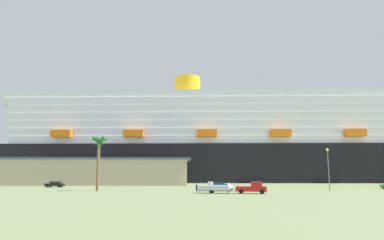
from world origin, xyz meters
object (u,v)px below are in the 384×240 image
pickup_truck (252,188)px  palm_tree (99,148)px  street_lamp (328,164)px  parked_car_black_coupe (55,184)px  parked_car_blue_suv (220,184)px  cruise_ship (275,145)px  small_boat_on_trailer (217,188)px

pickup_truck → palm_tree: bearing=164.6°
street_lamp → parked_car_black_coupe: (-67.64, 14.75, -5.00)m
palm_tree → parked_car_blue_suv: (26.80, 18.56, -8.39)m
cruise_ship → small_boat_on_trailer: cruise_ship is taller
small_boat_on_trailer → street_lamp: bearing=24.0°
small_boat_on_trailer → street_lamp: street_lamp is taller
small_boat_on_trailer → parked_car_blue_suv: (1.20, 26.47, -0.13)m
palm_tree → parked_car_blue_suv: palm_tree is taller
small_boat_on_trailer → parked_car_black_coupe: 50.20m
small_boat_on_trailer → parked_car_blue_suv: size_ratio=1.84×
pickup_truck → parked_car_black_coupe: (-49.60, 26.58, -0.21)m
pickup_truck → small_boat_on_trailer: bearing=171.9°
cruise_ship → palm_tree: 94.66m
pickup_truck → parked_car_black_coupe: size_ratio=1.20×
cruise_ship → street_lamp: cruise_ship is taller
street_lamp → small_boat_on_trailer: bearing=-156.0°
cruise_ship → parked_car_blue_suv: size_ratio=65.75×
parked_car_black_coupe → parked_car_blue_suv: (44.35, 0.80, -0.00)m
palm_tree → street_lamp: bearing=3.4°
street_lamp → parked_car_black_coupe: street_lamp is taller
palm_tree → parked_car_black_coupe: 26.33m
palm_tree → small_boat_on_trailer: bearing=-17.2°
cruise_ship → small_boat_on_trailer: 91.50m
small_boat_on_trailer → parked_car_black_coupe: (-43.15, 25.67, -0.12)m
pickup_truck → parked_car_blue_suv: (-5.25, 27.38, -0.21)m
small_boat_on_trailer → street_lamp: (24.50, 10.91, 4.87)m
palm_tree → parked_car_blue_suv: size_ratio=2.65×
palm_tree → pickup_truck: bearing=-15.4°
cruise_ship → parked_car_blue_suv: bearing=-113.9°
pickup_truck → parked_car_blue_suv: pickup_truck is taller
small_boat_on_trailer → parked_car_black_coupe: small_boat_on_trailer is taller
parked_car_black_coupe → palm_tree: bearing=-45.3°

